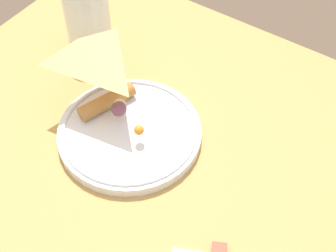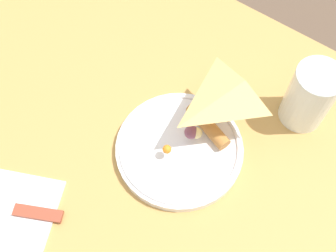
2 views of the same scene
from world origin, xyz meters
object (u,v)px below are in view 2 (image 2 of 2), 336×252
milk_glass (309,98)px  butter_knife (7,209)px  dining_table (109,170)px  plate_pizza (180,147)px  napkin_folded (1,209)px

milk_glass → butter_knife: bearing=55.8°
dining_table → milk_glass: milk_glass is taller
milk_glass → dining_table: bearing=45.9°
plate_pizza → butter_knife: (0.16, 0.25, -0.01)m
plate_pizza → napkin_folded: plate_pizza is taller
dining_table → plate_pizza: 0.19m
plate_pizza → napkin_folded: size_ratio=1.01×
dining_table → plate_pizza: plate_pizza is taller
dining_table → plate_pizza: (-0.12, -0.07, 0.13)m
dining_table → plate_pizza: size_ratio=4.19×
plate_pizza → napkin_folded: (0.17, 0.26, -0.01)m
butter_knife → dining_table: bearing=-131.4°
milk_glass → napkin_folded: 0.54m
milk_glass → butter_knife: milk_glass is taller
dining_table → butter_knife: (0.05, 0.18, 0.12)m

